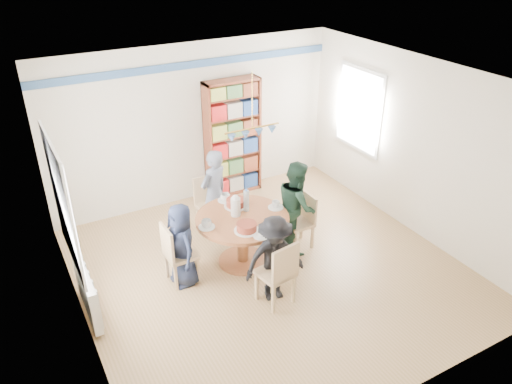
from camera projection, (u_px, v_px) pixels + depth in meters
ground at (270, 269)px, 7.05m from camera, size 5.00×5.00×0.00m
room_shell at (223, 144)px, 6.82m from camera, size 5.00×5.00×5.00m
radiator at (87, 291)px, 6.08m from camera, size 0.12×1.00×0.60m
dining_table at (242, 229)px, 6.94m from camera, size 1.30×1.30×0.75m
chair_left at (175, 252)px, 6.58m from camera, size 0.40×0.40×0.89m
chair_right at (303, 218)px, 7.38m from camera, size 0.37×0.37×0.84m
chair_far at (208, 201)px, 7.79m from camera, size 0.42×0.42×0.88m
chair_near at (279, 271)px, 6.17m from camera, size 0.47×0.47×0.93m
person_left at (182, 245)px, 6.53m from camera, size 0.42×0.61×1.18m
person_right at (296, 206)px, 7.23m from camera, size 0.73×0.82×1.39m
person_far at (214, 194)px, 7.54m from camera, size 0.60×0.50×1.41m
person_near at (275, 259)px, 6.25m from camera, size 0.84×0.56×1.20m
bookshelf at (233, 139)px, 8.63m from camera, size 0.98×0.29×2.06m
tableware at (240, 212)px, 6.83m from camera, size 1.29×1.29×0.34m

